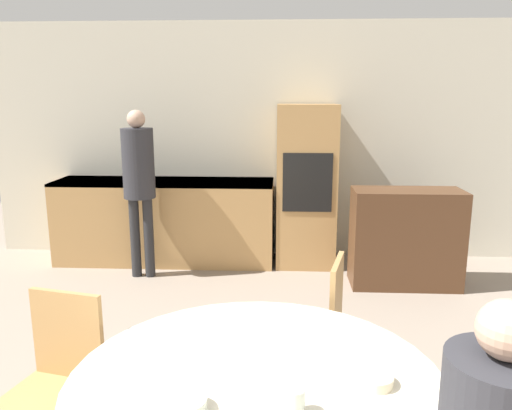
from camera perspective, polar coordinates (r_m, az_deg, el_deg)
The scene contains 10 objects.
wall_back at distance 5.64m, azimuth 0.85°, elevation 7.22°, with size 6.20×0.05×2.60m.
kitchen_counter at distance 5.58m, azimuth -10.31°, elevation -1.69°, with size 2.37×0.60×0.91m.
oven_unit at distance 5.37m, azimuth 5.73°, elevation 2.18°, with size 0.63×0.59×1.72m.
sideboard at distance 5.00m, azimuth 16.73°, elevation -3.64°, with size 1.03×0.45×0.94m.
chair_far_left at distance 2.66m, azimuth -21.72°, elevation -17.75°, with size 0.48×0.48×0.90m.
chair_far_right at distance 3.02m, azimuth 7.19°, elevation -13.19°, with size 0.48×0.48×0.90m.
person_standing at distance 5.04m, azimuth -13.25°, elevation 3.38°, with size 0.31×0.31×1.68m.
cup at distance 1.85m, azimuth 4.38°, elevation -21.46°, with size 0.08×0.08×0.10m.
bowl_near at distance 2.07m, azimuth 13.26°, elevation -18.82°, with size 0.15×0.15×0.04m.
bowl_centre at distance 1.89m, azimuth -8.38°, elevation -21.65°, with size 0.17×0.17×0.05m.
Camera 1 is at (0.21, -0.24, 1.80)m, focal length 35.00 mm.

